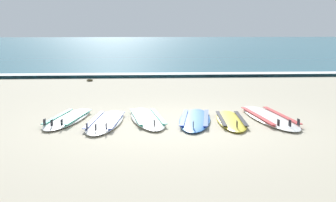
{
  "coord_description": "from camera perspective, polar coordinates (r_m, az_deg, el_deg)",
  "views": [
    {
      "loc": [
        -0.61,
        -8.02,
        1.7
      ],
      "look_at": [
        -0.0,
        1.22,
        0.25
      ],
      "focal_mm": 50.73,
      "sensor_mm": 36.0,
      "label": 1
    }
  ],
  "objects": [
    {
      "name": "ground_plane",
      "position": [
        8.22,
        0.57,
        -3.04
      ],
      "size": [
        80.0,
        80.0,
        0.0
      ],
      "primitive_type": "plane",
      "color": "#B7AD93"
    },
    {
      "name": "sea",
      "position": [
        45.9,
        -3.03,
        6.83
      ],
      "size": [
        80.0,
        60.0,
        0.1
      ],
      "primitive_type": "cube",
      "color": "#23667A",
      "rests_on": "ground"
    },
    {
      "name": "wave_foam_strip",
      "position": [
        16.34,
        -1.61,
        3.12
      ],
      "size": [
        80.0,
        0.76,
        0.11
      ],
      "primitive_type": "cube",
      "color": "white",
      "rests_on": "ground"
    },
    {
      "name": "surfboard_0",
      "position": [
        8.91,
        -11.9,
        -2.07
      ],
      "size": [
        0.93,
        2.24,
        0.18
      ],
      "color": "white",
      "rests_on": "ground"
    },
    {
      "name": "surfboard_1",
      "position": [
        8.5,
        -7.52,
        -2.47
      ],
      "size": [
        0.81,
        2.31,
        0.18
      ],
      "color": "white",
      "rests_on": "ground"
    },
    {
      "name": "surfboard_2",
      "position": [
        8.75,
        -2.51,
        -2.07
      ],
      "size": [
        0.81,
        2.31,
        0.18
      ],
      "color": "silver",
      "rests_on": "ground"
    },
    {
      "name": "surfboard_3",
      "position": [
        8.63,
        3.26,
        -2.23
      ],
      "size": [
        0.89,
        2.28,
        0.18
      ],
      "color": "#3875CC",
      "rests_on": "ground"
    },
    {
      "name": "surfboard_4",
      "position": [
        8.62,
        7.58,
        -2.31
      ],
      "size": [
        0.64,
        2.02,
        0.18
      ],
      "color": "yellow",
      "rests_on": "ground"
    },
    {
      "name": "surfboard_5",
      "position": [
        9.04,
        12.05,
        -1.91
      ],
      "size": [
        0.82,
        2.59,
        0.18
      ],
      "color": "white",
      "rests_on": "ground"
    },
    {
      "name": "seaweed_clump_near_shoreline",
      "position": [
        15.18,
        -9.38,
        2.49
      ],
      "size": [
        0.21,
        0.17,
        0.07
      ],
      "primitive_type": "ellipsoid",
      "color": "#4C4228",
      "rests_on": "ground"
    }
  ]
}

